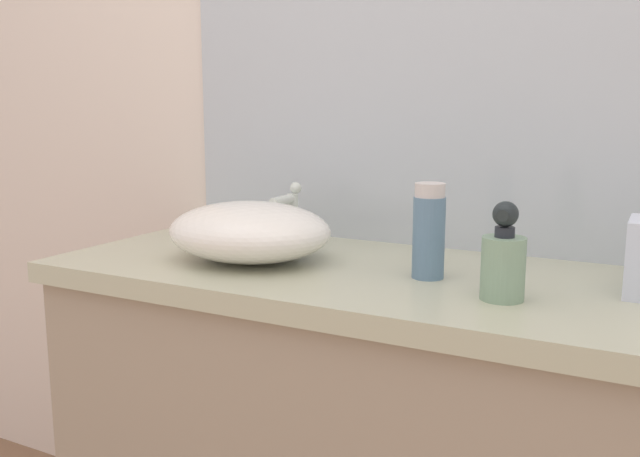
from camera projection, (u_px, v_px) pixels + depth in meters
The scene contains 6 objects.
bathroom_wall_rear at pixel (466, 74), 1.59m from camera, with size 6.00×0.06×2.60m, color silver.
wall_mirror_panel at pixel (446, 42), 1.56m from camera, with size 1.36×0.01×0.95m, color #B2BCC6.
sink_basin at pixel (250, 231), 1.50m from camera, with size 0.36×0.31×0.13m, color white.
faucet at pixel (290, 209), 1.65m from camera, with size 0.03×0.12×0.15m.
soap_dispenser at pixel (503, 261), 1.19m from camera, with size 0.08×0.08×0.17m.
lotion_bottle at pixel (429, 232), 1.34m from camera, with size 0.06×0.06×0.19m.
Camera 1 is at (0.47, -0.87, 1.23)m, focal length 38.84 mm.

